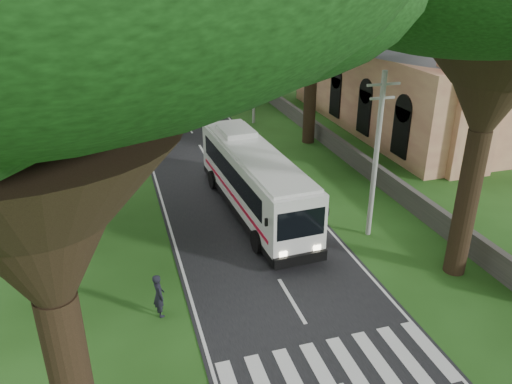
% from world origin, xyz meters
% --- Properties ---
extents(ground, '(140.00, 140.00, 0.00)m').
position_xyz_m(ground, '(0.00, 0.00, 0.00)').
color(ground, '#1F4714').
rests_on(ground, ground).
extents(road, '(8.00, 120.00, 0.04)m').
position_xyz_m(road, '(0.00, 25.00, 0.01)').
color(road, black).
rests_on(road, ground).
extents(crosswalk, '(8.00, 3.00, 0.01)m').
position_xyz_m(crosswalk, '(0.00, -2.00, 0.00)').
color(crosswalk, silver).
rests_on(crosswalk, ground).
extents(property_wall, '(0.35, 50.00, 1.20)m').
position_xyz_m(property_wall, '(9.00, 24.00, 0.60)').
color(property_wall, '#383533').
rests_on(property_wall, ground).
extents(church, '(14.00, 24.00, 11.60)m').
position_xyz_m(church, '(17.86, 21.55, 4.91)').
color(church, '#BB6F5B').
rests_on(church, ground).
extents(pole_near, '(1.60, 0.24, 8.00)m').
position_xyz_m(pole_near, '(5.50, 6.00, 4.18)').
color(pole_near, gray).
rests_on(pole_near, ground).
extents(pole_mid, '(1.60, 0.24, 8.00)m').
position_xyz_m(pole_mid, '(5.50, 26.00, 4.18)').
color(pole_mid, gray).
rests_on(pole_mid, ground).
extents(pole_far, '(1.60, 0.24, 8.00)m').
position_xyz_m(pole_far, '(5.50, 46.00, 4.18)').
color(pole_far, gray).
rests_on(pole_far, ground).
extents(coach_bus, '(3.28, 12.03, 3.51)m').
position_xyz_m(coach_bus, '(0.80, 10.01, 1.89)').
color(coach_bus, silver).
rests_on(coach_bus, ground).
extents(distant_car_a, '(2.88, 4.37, 1.38)m').
position_xyz_m(distant_car_a, '(-3.00, 43.07, 0.72)').
color(distant_car_a, '#9D9DA2').
rests_on(distant_car_a, road).
extents(distant_car_b, '(2.11, 4.06, 1.27)m').
position_xyz_m(distant_car_b, '(-3.00, 48.16, 0.67)').
color(distant_car_b, '#20254B').
rests_on(distant_car_b, road).
extents(distant_car_c, '(2.91, 4.85, 1.32)m').
position_xyz_m(distant_car_c, '(1.78, 58.95, 0.69)').
color(distant_car_c, maroon).
rests_on(distant_car_c, road).
extents(pedestrian, '(0.54, 0.71, 1.77)m').
position_xyz_m(pedestrian, '(-5.06, 2.64, 0.88)').
color(pedestrian, black).
rests_on(pedestrian, ground).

